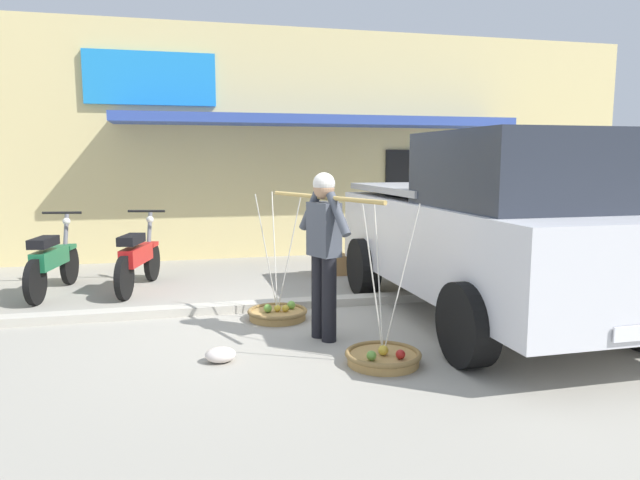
# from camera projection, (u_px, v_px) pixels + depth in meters

# --- Properties ---
(ground_plane) EXTENTS (90.00, 90.00, 0.00)m
(ground_plane) POSITION_uv_depth(u_px,v_px,m) (286.00, 324.00, 6.52)
(ground_plane) COLOR #9E998C
(sidewalk_curb) EXTENTS (20.00, 0.24, 0.10)m
(sidewalk_curb) POSITION_uv_depth(u_px,v_px,m) (276.00, 305.00, 7.18)
(sidewalk_curb) COLOR #BAB4A5
(sidewalk_curb) RESTS_ON ground
(fruit_vendor) EXTENTS (0.71, 1.71, 1.70)m
(fruit_vendor) POSITION_uv_depth(u_px,v_px,m) (324.00, 244.00, 5.86)
(fruit_vendor) COLOR black
(fruit_vendor) RESTS_ON ground
(fruit_basket_left_side) EXTENTS (0.69, 0.69, 1.45)m
(fruit_basket_left_side) POSITION_uv_depth(u_px,v_px,m) (278.00, 313.00, 6.72)
(fruit_basket_left_side) COLOR #B2894C
(fruit_basket_left_side) RESTS_ON ground
(fruit_basket_right_side) EXTENTS (0.69, 0.69, 1.45)m
(fruit_basket_right_side) POSITION_uv_depth(u_px,v_px,m) (383.00, 356.00, 5.24)
(fruit_basket_right_side) COLOR #B2894C
(fruit_basket_right_side) RESTS_ON ground
(motorcycle_nearest_shop) EXTENTS (0.55, 1.81, 1.09)m
(motorcycle_nearest_shop) POSITION_uv_depth(u_px,v_px,m) (52.00, 261.00, 7.91)
(motorcycle_nearest_shop) COLOR black
(motorcycle_nearest_shop) RESTS_ON ground
(motorcycle_second_in_row) EXTENTS (0.64, 1.78, 1.09)m
(motorcycle_second_in_row) POSITION_uv_depth(u_px,v_px,m) (138.00, 258.00, 8.16)
(motorcycle_second_in_row) COLOR black
(motorcycle_second_in_row) RESTS_ON ground
(parked_truck) EXTENTS (2.17, 4.73, 2.10)m
(parked_truck) POSITION_uv_depth(u_px,v_px,m) (489.00, 230.00, 6.56)
(parked_truck) COLOR silver
(parked_truck) RESTS_ON ground
(storefront_building) EXTENTS (13.00, 6.00, 4.20)m
(storefront_building) POSITION_uv_depth(u_px,v_px,m) (290.00, 147.00, 13.34)
(storefront_building) COLOR #DBC684
(storefront_building) RESTS_ON ground
(plastic_litter_bag) EXTENTS (0.28, 0.22, 0.14)m
(plastic_litter_bag) POSITION_uv_depth(u_px,v_px,m) (221.00, 355.00, 5.29)
(plastic_litter_bag) COLOR silver
(plastic_litter_bag) RESTS_ON ground
(wooden_crate) EXTENTS (0.44, 0.36, 0.32)m
(wooden_crate) POSITION_uv_depth(u_px,v_px,m) (332.00, 264.00, 9.32)
(wooden_crate) COLOR olive
(wooden_crate) RESTS_ON ground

